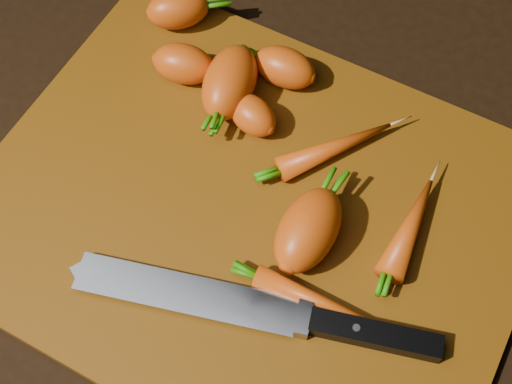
% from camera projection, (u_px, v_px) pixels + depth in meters
% --- Properties ---
extents(ground, '(2.00, 2.00, 0.01)m').
position_uv_depth(ground, '(251.00, 218.00, 0.67)').
color(ground, black).
extents(cutting_board, '(0.50, 0.40, 0.01)m').
position_uv_depth(cutting_board, '(251.00, 212.00, 0.66)').
color(cutting_board, '#6F3E09').
rests_on(cutting_board, ground).
extents(carrot_0, '(0.08, 0.08, 0.04)m').
position_uv_depth(carrot_0, '(178.00, 9.00, 0.75)').
color(carrot_0, '#C6480D').
rests_on(carrot_0, cutting_board).
extents(carrot_1, '(0.06, 0.05, 0.04)m').
position_uv_depth(carrot_1, '(252.00, 115.00, 0.69)').
color(carrot_1, '#C6480D').
rests_on(carrot_1, cutting_board).
extents(carrot_2, '(0.07, 0.10, 0.05)m').
position_uv_depth(carrot_2, '(230.00, 82.00, 0.70)').
color(carrot_2, '#C6480D').
rests_on(carrot_2, cutting_board).
extents(carrot_3, '(0.05, 0.09, 0.05)m').
position_uv_depth(carrot_3, '(308.00, 230.00, 0.62)').
color(carrot_3, '#C6480D').
rests_on(carrot_3, cutting_board).
extents(carrot_4, '(0.07, 0.04, 0.04)m').
position_uv_depth(carrot_4, '(285.00, 67.00, 0.71)').
color(carrot_4, '#C6480D').
rests_on(carrot_4, cutting_board).
extents(carrot_5, '(0.07, 0.05, 0.04)m').
position_uv_depth(carrot_5, '(183.00, 64.00, 0.71)').
color(carrot_5, '#C6480D').
rests_on(carrot_5, cutting_board).
extents(carrot_6, '(0.09, 0.11, 0.02)m').
position_uv_depth(carrot_6, '(335.00, 147.00, 0.68)').
color(carrot_6, '#C6480D').
rests_on(carrot_6, cutting_board).
extents(carrot_7, '(0.12, 0.03, 0.02)m').
position_uv_depth(carrot_7, '(320.00, 302.00, 0.61)').
color(carrot_7, '#C6480D').
rests_on(carrot_7, cutting_board).
extents(carrot_8, '(0.03, 0.11, 0.03)m').
position_uv_depth(carrot_8, '(410.00, 227.00, 0.64)').
color(carrot_8, '#C6480D').
rests_on(carrot_8, cutting_board).
extents(knife, '(0.31, 0.11, 0.02)m').
position_uv_depth(knife, '(207.00, 298.00, 0.61)').
color(knife, gray).
rests_on(knife, cutting_board).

